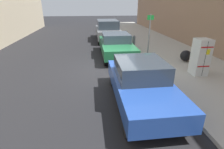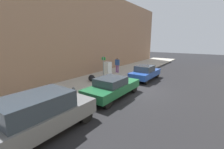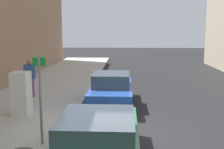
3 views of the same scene
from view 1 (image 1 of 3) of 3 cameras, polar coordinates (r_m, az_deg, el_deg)
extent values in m
plane|color=black|center=(8.86, -1.63, 1.61)|extent=(80.00, 80.00, 0.00)
cube|color=#B2ADA0|center=(10.19, 23.65, 2.86)|extent=(4.59, 44.00, 0.12)
cube|color=silver|center=(8.65, 26.92, 5.10)|extent=(0.61, 0.65, 1.61)
cube|color=black|center=(8.39, 28.09, 4.41)|extent=(0.01, 0.01, 1.53)
cube|color=yellow|center=(8.36, 28.92, 6.45)|extent=(0.16, 0.01, 0.22)
cube|color=red|center=(8.27, 28.74, 7.79)|extent=(0.55, 0.01, 0.05)
cube|color=red|center=(8.48, 27.71, 2.35)|extent=(0.55, 0.01, 0.05)
cylinder|color=#47443F|center=(11.12, 12.33, 6.14)|extent=(0.70, 0.70, 0.02)
cylinder|color=slate|center=(10.16, 11.97, 11.84)|extent=(0.07, 0.07, 2.49)
cube|color=#198C33|center=(10.01, 12.50, 17.71)|extent=(0.36, 0.02, 0.24)
cylinder|color=slate|center=(13.30, 7.13, 10.59)|extent=(0.22, 0.22, 0.69)
sphere|color=slate|center=(13.23, 7.20, 12.14)|extent=(0.20, 0.20, 0.20)
sphere|color=black|center=(10.55, 22.94, 5.66)|extent=(0.60, 0.60, 0.60)
cube|color=slate|center=(16.17, -1.42, 13.64)|extent=(1.99, 4.87, 0.70)
cube|color=#2D3842|center=(16.08, -1.44, 16.11)|extent=(1.75, 2.68, 0.70)
cylinder|color=black|center=(14.55, 2.79, 11.25)|extent=(0.22, 0.69, 0.69)
cylinder|color=black|center=(14.36, -4.17, 11.07)|extent=(0.22, 0.69, 0.69)
cylinder|color=black|center=(18.13, 0.80, 13.47)|extent=(0.22, 0.69, 0.69)
cylinder|color=black|center=(17.98, -4.83, 13.33)|extent=(0.22, 0.69, 0.69)
cube|color=#1E6038|center=(11.01, 1.35, 9.14)|extent=(1.85, 4.52, 0.55)
cube|color=#2D3842|center=(11.12, 1.21, 12.04)|extent=(1.63, 1.90, 0.50)
cylinder|color=black|center=(9.66, 7.46, 5.37)|extent=(0.22, 0.70, 0.70)
cylinder|color=black|center=(9.40, -2.01, 5.06)|extent=(0.22, 0.70, 0.70)
cylinder|color=black|center=(12.80, 3.83, 9.71)|extent=(0.22, 0.70, 0.70)
cylinder|color=black|center=(12.60, -3.38, 9.52)|extent=(0.22, 0.70, 0.70)
cube|color=#23479E|center=(5.77, 9.45, -3.90)|extent=(1.72, 4.11, 0.55)
cube|color=#2D3842|center=(5.74, 9.24, 1.94)|extent=(1.51, 1.73, 0.55)
cylinder|color=black|center=(5.02, 22.23, -13.43)|extent=(0.22, 0.68, 0.68)
cylinder|color=black|center=(4.54, 5.26, -15.75)|extent=(0.22, 0.68, 0.68)
cylinder|color=black|center=(7.36, 11.67, -0.47)|extent=(0.22, 0.68, 0.68)
cylinder|color=black|center=(7.05, 0.36, -1.04)|extent=(0.22, 0.68, 0.68)
camera|label=2|loc=(19.09, -20.81, 23.01)|focal=24.00mm
camera|label=3|loc=(16.73, -4.15, 22.79)|focal=45.00mm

